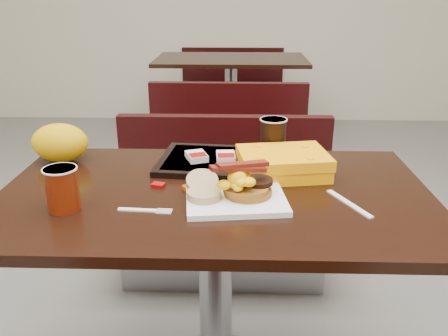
{
  "coord_description": "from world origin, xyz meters",
  "views": [
    {
      "loc": [
        0.06,
        -1.18,
        1.28
      ],
      "look_at": [
        0.02,
        0.05,
        0.8
      ],
      "focal_mm": 37.26,
      "sensor_mm": 36.0,
      "label": 1
    }
  ],
  "objects_px": {
    "coffee_cup_near": "(62,189)",
    "knife": "(349,203)",
    "table_far": "(231,104)",
    "fork": "(137,210)",
    "bench_far_n": "(232,88)",
    "bench_near_n": "(223,206)",
    "tray": "(222,161)",
    "hashbrown_sleeve_right": "(226,157)",
    "table_near": "(216,302)",
    "paper_bag": "(60,143)",
    "hashbrown_sleeve_left": "(197,156)",
    "clamshell": "(283,163)",
    "platter": "(236,199)",
    "coffee_cup_far": "(273,136)",
    "pancake_stack": "(248,190)",
    "bench_far_s": "(229,130)"
  },
  "relations": [
    {
      "from": "coffee_cup_near",
      "to": "knife",
      "type": "height_order",
      "value": "coffee_cup_near"
    },
    {
      "from": "table_far",
      "to": "fork",
      "type": "relative_size",
      "value": 8.65
    },
    {
      "from": "bench_far_n",
      "to": "coffee_cup_near",
      "type": "height_order",
      "value": "coffee_cup_near"
    },
    {
      "from": "bench_near_n",
      "to": "bench_far_n",
      "type": "relative_size",
      "value": 1.0
    },
    {
      "from": "tray",
      "to": "hashbrown_sleeve_right",
      "type": "height_order",
      "value": "hashbrown_sleeve_right"
    },
    {
      "from": "table_near",
      "to": "paper_bag",
      "type": "distance_m",
      "value": 0.71
    },
    {
      "from": "bench_near_n",
      "to": "tray",
      "type": "xyz_separation_m",
      "value": [
        0.01,
        -0.49,
        0.4
      ]
    },
    {
      "from": "hashbrown_sleeve_left",
      "to": "bench_near_n",
      "type": "bearing_deg",
      "value": 61.62
    },
    {
      "from": "tray",
      "to": "paper_bag",
      "type": "relative_size",
      "value": 2.22
    },
    {
      "from": "table_near",
      "to": "clamshell",
      "type": "relative_size",
      "value": 4.62
    },
    {
      "from": "platter",
      "to": "bench_far_n",
      "type": "bearing_deg",
      "value": 84.34
    },
    {
      "from": "table_near",
      "to": "coffee_cup_near",
      "type": "bearing_deg",
      "value": -161.42
    },
    {
      "from": "bench_near_n",
      "to": "fork",
      "type": "height_order",
      "value": "fork"
    },
    {
      "from": "bench_far_n",
      "to": "hashbrown_sleeve_right",
      "type": "relative_size",
      "value": 12.77
    },
    {
      "from": "platter",
      "to": "knife",
      "type": "xyz_separation_m",
      "value": [
        0.3,
        -0.0,
        -0.01
      ]
    },
    {
      "from": "coffee_cup_near",
      "to": "hashbrown_sleeve_right",
      "type": "xyz_separation_m",
      "value": [
        0.4,
        0.32,
        -0.03
      ]
    },
    {
      "from": "fork",
      "to": "hashbrown_sleeve_left",
      "type": "height_order",
      "value": "hashbrown_sleeve_left"
    },
    {
      "from": "knife",
      "to": "coffee_cup_far",
      "type": "relative_size",
      "value": 1.56
    },
    {
      "from": "coffee_cup_far",
      "to": "hashbrown_sleeve_right",
      "type": "bearing_deg",
      "value": -153.23
    },
    {
      "from": "table_far",
      "to": "paper_bag",
      "type": "relative_size",
      "value": 6.68
    },
    {
      "from": "fork",
      "to": "coffee_cup_far",
      "type": "relative_size",
      "value": 1.21
    },
    {
      "from": "table_far",
      "to": "pancake_stack",
      "type": "bearing_deg",
      "value": -88.03
    },
    {
      "from": "bench_far_s",
      "to": "table_far",
      "type": "bearing_deg",
      "value": 90.0
    },
    {
      "from": "knife",
      "to": "coffee_cup_near",
      "type": "bearing_deg",
      "value": -111.01
    },
    {
      "from": "bench_far_n",
      "to": "pancake_stack",
      "type": "relative_size",
      "value": 7.85
    },
    {
      "from": "coffee_cup_near",
      "to": "tray",
      "type": "distance_m",
      "value": 0.52
    },
    {
      "from": "bench_near_n",
      "to": "coffee_cup_near",
      "type": "distance_m",
      "value": 1.01
    },
    {
      "from": "table_near",
      "to": "bench_far_s",
      "type": "distance_m",
      "value": 1.9
    },
    {
      "from": "bench_far_s",
      "to": "hashbrown_sleeve_left",
      "type": "relative_size",
      "value": 12.83
    },
    {
      "from": "table_near",
      "to": "bench_near_n",
      "type": "distance_m",
      "value": 0.7
    },
    {
      "from": "bench_near_n",
      "to": "tray",
      "type": "bearing_deg",
      "value": -88.35
    },
    {
      "from": "table_far",
      "to": "coffee_cup_near",
      "type": "xyz_separation_m",
      "value": [
        -0.38,
        -2.73,
        0.43
      ]
    },
    {
      "from": "bench_far_n",
      "to": "coffee_cup_far",
      "type": "height_order",
      "value": "coffee_cup_far"
    },
    {
      "from": "hashbrown_sleeve_left",
      "to": "coffee_cup_far",
      "type": "relative_size",
      "value": 0.68
    },
    {
      "from": "pancake_stack",
      "to": "coffee_cup_near",
      "type": "height_order",
      "value": "coffee_cup_near"
    },
    {
      "from": "fork",
      "to": "paper_bag",
      "type": "xyz_separation_m",
      "value": [
        -0.32,
        0.35,
        0.06
      ]
    },
    {
      "from": "bench_far_n",
      "to": "hashbrown_sleeve_left",
      "type": "height_order",
      "value": "hashbrown_sleeve_left"
    },
    {
      "from": "tray",
      "to": "hashbrown_sleeve_right",
      "type": "bearing_deg",
      "value": -44.47
    },
    {
      "from": "coffee_cup_far",
      "to": "clamshell",
      "type": "distance_m",
      "value": 0.15
    },
    {
      "from": "pancake_stack",
      "to": "hashbrown_sleeve_left",
      "type": "distance_m",
      "value": 0.3
    },
    {
      "from": "bench_far_s",
      "to": "coffee_cup_far",
      "type": "relative_size",
      "value": 8.75
    },
    {
      "from": "pancake_stack",
      "to": "hashbrown_sleeve_right",
      "type": "height_order",
      "value": "pancake_stack"
    },
    {
      "from": "bench_far_s",
      "to": "hashbrown_sleeve_right",
      "type": "distance_m",
      "value": 1.76
    },
    {
      "from": "fork",
      "to": "clamshell",
      "type": "relative_size",
      "value": 0.53
    },
    {
      "from": "fork",
      "to": "hashbrown_sleeve_left",
      "type": "relative_size",
      "value": 1.78
    },
    {
      "from": "bench_far_s",
      "to": "bench_far_n",
      "type": "distance_m",
      "value": 1.4
    },
    {
      "from": "fork",
      "to": "hashbrown_sleeve_left",
      "type": "xyz_separation_m",
      "value": [
        0.12,
        0.33,
        0.03
      ]
    },
    {
      "from": "pancake_stack",
      "to": "tray",
      "type": "relative_size",
      "value": 0.32
    },
    {
      "from": "platter",
      "to": "paper_bag",
      "type": "bearing_deg",
      "value": 145.99
    },
    {
      "from": "coffee_cup_near",
      "to": "hashbrown_sleeve_right",
      "type": "height_order",
      "value": "coffee_cup_near"
    }
  ]
}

